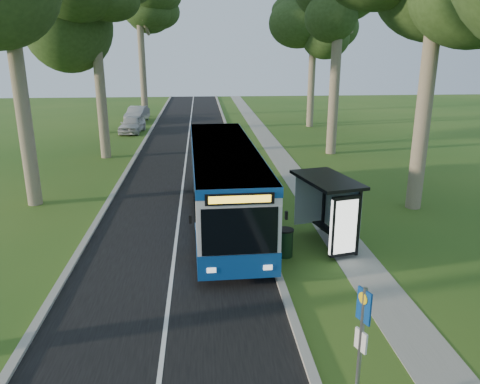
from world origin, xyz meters
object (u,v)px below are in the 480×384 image
object	(u,v)px
bus	(224,183)
litter_bin	(285,243)
car_silver	(137,114)
bus_stop_sign	(361,336)
bus_shelter	(333,202)
car_white	(132,124)

from	to	relation	value
bus	litter_bin	bearing A→B (deg)	-63.98
bus	car_silver	size ratio (longest dim) A/B	2.64
car_silver	bus	bearing A→B (deg)	-69.76
bus	bus_stop_sign	size ratio (longest dim) A/B	4.45
bus	bus_shelter	bearing A→B (deg)	-42.64
bus_stop_sign	litter_bin	bearing A→B (deg)	70.69
bus_shelter	car_silver	xyz separation A→B (m)	(-11.21, 32.59, -1.09)
bus_shelter	litter_bin	world-z (taller)	bus_shelter
bus	litter_bin	xyz separation A→B (m)	(2.01, -3.84, -1.18)
bus_stop_sign	litter_bin	distance (m)	7.62
bus_stop_sign	bus_shelter	distance (m)	8.20
car_silver	bus_stop_sign	bearing A→B (deg)	-70.69
car_white	car_silver	world-z (taller)	car_silver
car_silver	bus_shelter	bearing A→B (deg)	-64.95
bus_stop_sign	bus_shelter	xyz separation A→B (m)	(1.65, 8.03, 0.13)
litter_bin	car_white	xyz separation A→B (m)	(-9.04, 26.80, 0.22)
bus	car_white	bearing A→B (deg)	105.47
bus_stop_sign	bus_shelter	world-z (taller)	bus_stop_sign
bus_shelter	car_white	distance (m)	28.46
bus_shelter	litter_bin	distance (m)	2.31
bus_stop_sign	litter_bin	world-z (taller)	bus_stop_sign
bus	car_white	distance (m)	24.03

